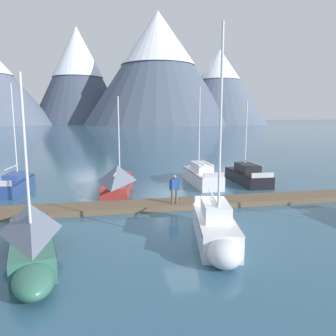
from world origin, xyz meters
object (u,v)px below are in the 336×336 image
at_px(sailboat_second_berth, 31,234).
at_px(sailboat_mid_dock_port, 119,178).
at_px(sailboat_far_berth, 200,175).
at_px(sailboat_mid_dock_starboard, 216,229).
at_px(sailboat_nearest_berth, 17,182).
at_px(sailboat_outer_slip, 246,175).
at_px(person_on_dock, 174,187).

height_order(sailboat_second_berth, sailboat_mid_dock_port, sailboat_second_berth).
bearing_deg(sailboat_far_berth, sailboat_mid_dock_starboard, -103.69).
distance_m(sailboat_nearest_berth, sailboat_mid_dock_port, 7.39).
distance_m(sailboat_mid_dock_port, sailboat_outer_slip, 10.29).
relative_size(sailboat_second_berth, sailboat_outer_slip, 1.07).
bearing_deg(sailboat_mid_dock_starboard, sailboat_far_berth, 76.31).
height_order(sailboat_mid_dock_port, sailboat_mid_dock_starboard, sailboat_mid_dock_starboard).
height_order(sailboat_mid_dock_starboard, sailboat_far_berth, sailboat_mid_dock_starboard).
bearing_deg(sailboat_mid_dock_port, sailboat_far_berth, 10.74).
relative_size(sailboat_nearest_berth, sailboat_outer_slip, 1.15).
xyz_separation_m(sailboat_nearest_berth, sailboat_outer_slip, (17.50, -0.63, 0.05)).
bearing_deg(person_on_dock, sailboat_nearest_berth, 145.52).
distance_m(sailboat_second_berth, sailboat_mid_dock_port, 11.53).
bearing_deg(sailboat_mid_dock_starboard, sailboat_outer_slip, 60.46).
distance_m(sailboat_nearest_berth, sailboat_outer_slip, 17.51).
bearing_deg(sailboat_second_berth, sailboat_mid_dock_starboard, -2.35).
height_order(sailboat_nearest_berth, sailboat_mid_dock_starboard, sailboat_mid_dock_starboard).
xyz_separation_m(sailboat_second_berth, sailboat_far_berth, (10.32, 12.11, -0.24)).
height_order(sailboat_mid_dock_starboard, sailboat_outer_slip, sailboat_mid_dock_starboard).
bearing_deg(sailboat_mid_dock_port, sailboat_second_berth, -109.35).
relative_size(sailboat_mid_dock_port, person_on_dock, 4.67).
bearing_deg(sailboat_nearest_berth, person_on_dock, -34.48).
relative_size(sailboat_nearest_berth, sailboat_far_berth, 1.00).
relative_size(sailboat_far_berth, sailboat_outer_slip, 1.15).
bearing_deg(sailboat_mid_dock_port, sailboat_outer_slip, 4.42).
distance_m(sailboat_far_berth, sailboat_outer_slip, 3.79).
relative_size(sailboat_mid_dock_starboard, sailboat_outer_slip, 1.33).
xyz_separation_m(sailboat_nearest_berth, sailboat_second_berth, (3.42, -12.31, 0.35)).
bearing_deg(sailboat_nearest_berth, sailboat_mid_dock_port, -11.12).
xyz_separation_m(sailboat_far_berth, sailboat_outer_slip, (3.76, -0.44, -0.06)).
bearing_deg(person_on_dock, sailboat_mid_dock_starboard, -84.45).
bearing_deg(sailboat_far_berth, sailboat_second_berth, -130.41).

